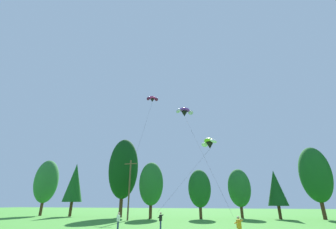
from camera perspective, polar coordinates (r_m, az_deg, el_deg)
treeline_tree_a at (r=59.56m, az=-28.37°, el=-14.61°), size 4.97×4.97×11.75m
treeline_tree_b at (r=54.19m, az=-22.53°, el=-15.56°), size 3.94×3.94×10.63m
treeline_tree_c at (r=48.49m, az=-11.17°, el=-13.16°), size 5.91×5.91×15.22m
treeline_tree_d at (r=44.04m, az=-4.27°, el=-16.99°), size 4.45×4.45×9.82m
treeline_tree_e at (r=43.32m, az=7.96°, el=-17.97°), size 4.05×4.05×8.34m
treeline_tree_f at (r=46.43m, az=17.54°, el=-17.22°), size 4.13×4.13×8.64m
treeline_tree_g at (r=46.26m, az=25.55°, el=-16.37°), size 3.38×3.38×8.11m
treeline_tree_h at (r=48.72m, az=33.14°, el=-12.50°), size 5.06×5.06×12.08m
utility_pole at (r=39.61m, az=-9.74°, el=-17.68°), size 2.20×0.26×9.43m
kite_flyer_near at (r=26.10m, az=-12.44°, el=-24.52°), size 0.31×0.59×1.69m
kite_flyer_mid at (r=26.07m, az=-1.87°, el=-24.94°), size 0.56×0.59×1.69m
kite_flyer_far at (r=19.35m, az=17.50°, el=-25.33°), size 0.69×0.71×1.69m
parafoil_kite_high_magenta at (r=45.45m, az=-3.98°, el=3.89°), size 3.02×16.41×21.44m
parafoil_kite_mid_lime_white at (r=33.44m, az=10.36°, el=-7.04°), size 6.78×9.05×9.81m
parafoil_kite_far_purple at (r=43.67m, az=4.20°, el=0.69°), size 8.95×22.16×18.23m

